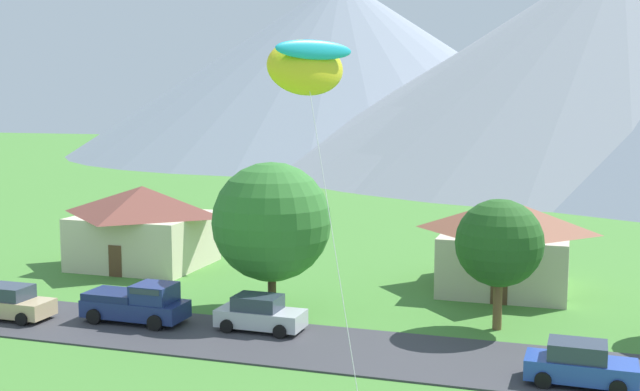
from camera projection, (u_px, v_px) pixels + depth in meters
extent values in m
cube|color=#38383D|center=(341.00, 349.00, 35.25)|extent=(160.00, 6.27, 0.08)
cone|color=#8E939E|center=(594.00, 69.00, 123.35)|extent=(102.20, 102.20, 30.92)
cone|color=gray|center=(342.00, 66.00, 161.24)|extent=(108.87, 108.87, 34.95)
cone|color=#8E939E|center=(618.00, 60.00, 121.96)|extent=(105.51, 105.51, 33.65)
cube|color=beige|center=(144.00, 240.00, 52.64)|extent=(7.96, 6.96, 3.45)
pyramid|color=brown|center=(143.00, 200.00, 52.31)|extent=(8.60, 7.51, 1.90)
cube|color=brown|center=(115.00, 261.00, 49.43)|extent=(0.90, 0.06, 2.00)
cube|color=beige|center=(506.00, 260.00, 46.49)|extent=(7.07, 7.97, 3.40)
pyramid|color=brown|center=(507.00, 215.00, 46.17)|extent=(7.64, 8.61, 1.87)
cube|color=brown|center=(499.00, 287.00, 42.80)|extent=(0.90, 0.06, 2.00)
cylinder|color=brown|center=(498.00, 302.00, 38.23)|extent=(0.44, 0.44, 2.67)
sphere|color=#23561E|center=(499.00, 243.00, 37.87)|extent=(4.23, 4.23, 4.23)
cylinder|color=#4C3823|center=(272.00, 288.00, 41.50)|extent=(0.44, 0.44, 2.43)
sphere|color=#33752D|center=(271.00, 222.00, 41.06)|extent=(6.21, 6.21, 6.21)
cube|color=#B7BCC1|center=(261.00, 318.00, 37.92)|extent=(4.23, 1.88, 0.80)
cube|color=#2D3847|center=(258.00, 302.00, 37.87)|extent=(2.23, 1.62, 0.68)
cylinder|color=black|center=(294.00, 321.00, 38.38)|extent=(0.64, 0.25, 0.64)
cylinder|color=black|center=(280.00, 331.00, 36.65)|extent=(0.64, 0.25, 0.64)
cylinder|color=black|center=(243.00, 316.00, 39.25)|extent=(0.64, 0.25, 0.64)
cylinder|color=black|center=(227.00, 326.00, 37.52)|extent=(0.64, 0.25, 0.64)
cube|color=tan|center=(11.00, 307.00, 39.93)|extent=(4.21, 1.83, 0.80)
cube|color=#2D3847|center=(8.00, 292.00, 39.89)|extent=(2.21, 1.60, 0.68)
cylinder|color=black|center=(46.00, 310.00, 40.41)|extent=(0.64, 0.24, 0.64)
cylinder|color=black|center=(22.00, 319.00, 38.68)|extent=(0.64, 0.24, 0.64)
cylinder|color=black|center=(2.00, 305.00, 41.25)|extent=(0.64, 0.24, 0.64)
cube|color=#2847A8|center=(581.00, 369.00, 30.74)|extent=(4.24, 1.89, 0.80)
cube|color=#2D3847|center=(577.00, 350.00, 30.69)|extent=(2.23, 1.63, 0.68)
cylinder|color=black|center=(617.00, 372.00, 31.20)|extent=(0.65, 0.25, 0.64)
cylinder|color=black|center=(618.00, 389.00, 29.47)|extent=(0.65, 0.25, 0.64)
cylinder|color=black|center=(546.00, 365.00, 32.07)|extent=(0.65, 0.25, 0.64)
cylinder|color=black|center=(543.00, 380.00, 30.35)|extent=(0.65, 0.25, 0.64)
cube|color=navy|center=(135.00, 308.00, 39.32)|extent=(5.23, 2.07, 0.84)
cube|color=navy|center=(154.00, 293.00, 38.86)|extent=(1.92, 1.87, 0.90)
cube|color=#2D3847|center=(154.00, 288.00, 38.83)|extent=(1.64, 1.90, 0.28)
cube|color=navy|center=(115.00, 295.00, 39.61)|extent=(2.73, 2.00, 0.36)
cylinder|color=black|center=(176.00, 312.00, 39.77)|extent=(0.76, 0.29, 0.76)
cylinder|color=black|center=(155.00, 323.00, 37.86)|extent=(0.76, 0.29, 0.76)
cylinder|color=black|center=(117.00, 306.00, 40.85)|extent=(0.76, 0.29, 0.76)
cylinder|color=black|center=(94.00, 316.00, 38.94)|extent=(0.76, 0.29, 0.76)
ellipsoid|color=yellow|center=(306.00, 68.00, 24.60)|extent=(2.66, 3.16, 1.92)
ellipsoid|color=#1EB2D1|center=(315.00, 50.00, 24.21)|extent=(1.95, 2.74, 0.66)
cylinder|color=silver|center=(335.00, 250.00, 22.68)|extent=(3.27, 4.43, 10.54)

